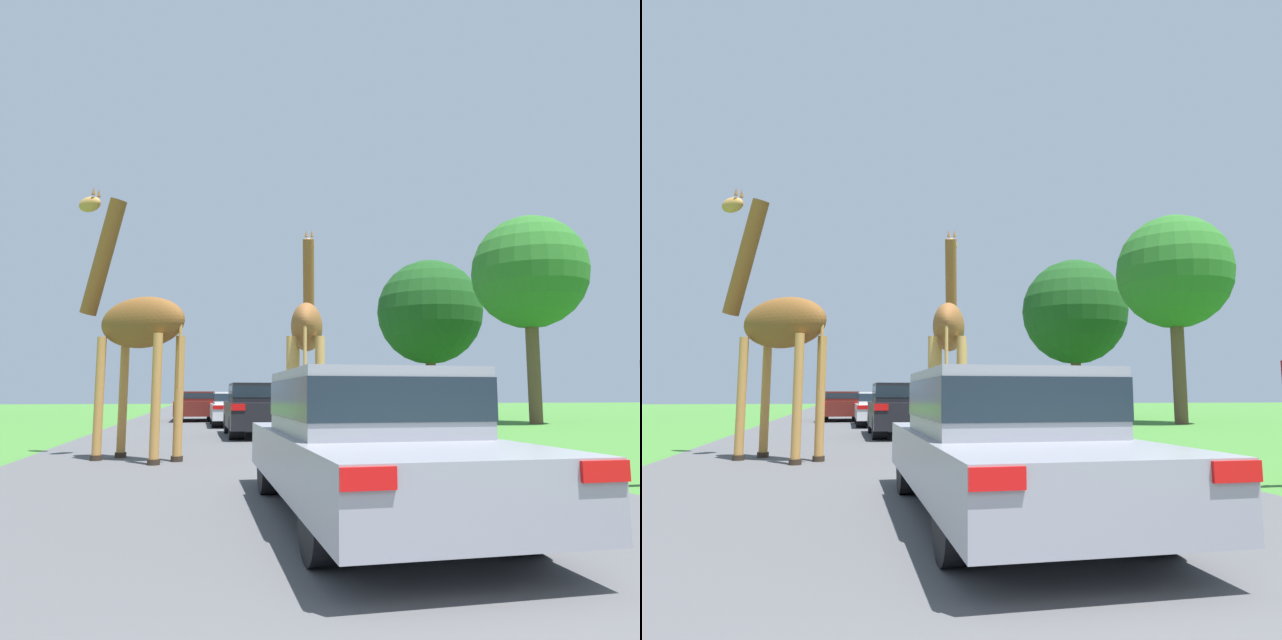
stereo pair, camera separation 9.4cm
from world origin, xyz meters
The scene contains 9 objects.
road centered at (0.00, 30.00, 0.00)m, with size 8.00×120.00×0.00m.
giraffe_near_road centered at (1.12, 10.69, 2.33)m, with size 1.07×2.90×4.81m.
giraffe_companion centered at (-2.10, 10.37, 2.45)m, with size 2.40×2.13×5.17m.
car_lead_maroon centered at (0.64, 5.06, 0.73)m, with size 1.73×4.80×1.36m.
car_queue_right centered at (-1.04, 26.41, 0.69)m, with size 1.80×4.06×1.30m.
car_queue_left centered at (0.54, 21.80, 0.68)m, with size 1.96×4.60×1.26m.
car_far_ahead centered at (0.81, 16.03, 0.77)m, with size 1.89×4.26×1.47m.
tree_right_cluster centered at (12.21, 20.32, 6.09)m, with size 4.62×4.62×8.45m.
tree_far_right centered at (11.10, 28.08, 5.54)m, with size 5.58×5.58×8.36m.
Camera 2 is at (-0.86, -0.28, 1.13)m, focal length 32.00 mm.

